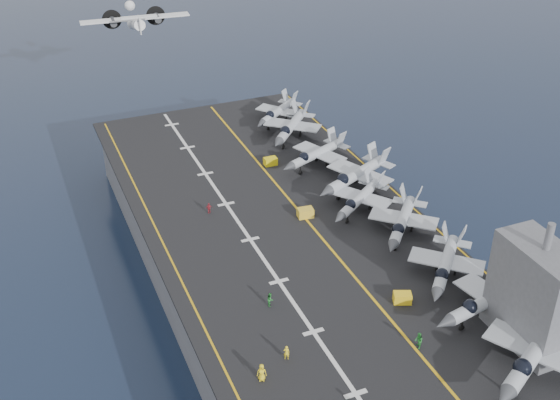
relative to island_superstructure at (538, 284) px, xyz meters
name	(u,v)px	position (x,y,z in m)	size (l,w,h in m)	color
ground	(291,290)	(-15.00, 30.00, -17.90)	(500.00, 500.00, 0.00)	#142135
hull	(291,262)	(-15.00, 30.00, -12.90)	(36.00, 90.00, 10.00)	#56595E
flight_deck	(291,231)	(-15.00, 30.00, -7.70)	(38.00, 92.00, 0.40)	black
foul_line	(311,225)	(-12.00, 30.00, -7.48)	(0.35, 90.00, 0.02)	gold
landing_centerline	(250,239)	(-21.00, 30.00, -7.48)	(0.50, 90.00, 0.02)	silver
deck_edge_port	(170,258)	(-32.00, 30.00, -7.48)	(0.25, 90.00, 0.02)	gold
deck_edge_stbd	(408,203)	(3.50, 30.00, -7.48)	(0.25, 90.00, 0.02)	gold
island_superstructure	(538,284)	(0.00, 0.00, 0.00)	(5.00, 10.00, 15.00)	#56595E
fighter_jet_0	(535,351)	(-2.84, -4.19, -4.73)	(19.11, 17.08, 5.54)	gray
fighter_jet_1	(489,299)	(-1.65, 4.77, -5.00)	(15.95, 12.17, 4.99)	#8E959E
fighter_jet_2	(446,263)	(-2.04, 12.68, -5.12)	(16.05, 16.22, 4.76)	#9BA3AB
fighter_jet_3	(403,220)	(-1.74, 23.20, -5.12)	(16.03, 16.31, 4.77)	#969EA6
fighter_jet_4	(360,198)	(-4.16, 30.80, -5.26)	(15.48, 14.46, 4.47)	#939AA1
fighter_jet_5	(357,174)	(-1.53, 36.68, -4.88)	(17.90, 15.47, 5.23)	gray
fighter_jet_6	(316,153)	(-3.86, 45.69, -5.18)	(15.79, 13.44, 4.64)	gray
fighter_jet_7	(291,125)	(-3.57, 56.46, -5.00)	(16.75, 17.12, 5.00)	#969EA5
fighter_jet_8	(278,111)	(-3.07, 63.62, -5.29)	(15.24, 14.61, 4.42)	gray
tow_cart_a	(402,298)	(-9.15, 10.76, -6.88)	(2.44, 2.04, 1.25)	yellow
tow_cart_b	(305,213)	(-11.81, 32.41, -6.84)	(2.34, 1.66, 1.32)	gold
tow_cart_c	(270,161)	(-10.43, 48.91, -6.89)	(2.05, 1.33, 1.23)	yellow
crew_0	(262,372)	(-28.96, 5.43, -6.48)	(1.43, 1.18, 2.04)	yellow
crew_1	(286,353)	(-25.43, 7.25, -6.61)	(1.27, 1.08, 1.79)	yellow
crew_2	(270,299)	(-23.65, 16.23, -6.64)	(1.03, 1.22, 1.72)	#268C33
crew_4	(209,208)	(-23.99, 38.58, -6.70)	(1.07, 0.82, 1.60)	#AA232F
crew_7	(419,341)	(-11.64, 3.36, -6.51)	(1.09, 1.36, 1.99)	#268C33
transport_plane	(136,25)	(-22.22, 87.07, 6.14)	(21.30, 15.41, 4.78)	silver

